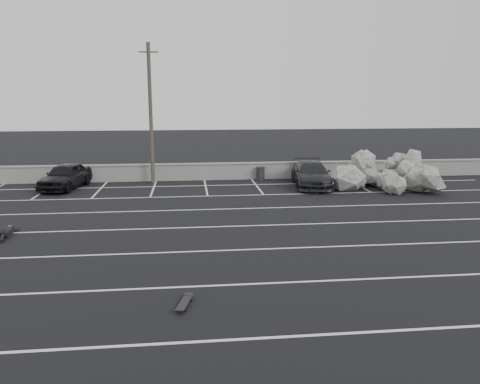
{
  "coord_description": "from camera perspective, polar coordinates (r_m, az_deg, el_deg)",
  "views": [
    {
      "loc": [
        0.05,
        -15.21,
        5.15
      ],
      "look_at": [
        2.28,
        5.02,
        1.0
      ],
      "focal_mm": 35.0,
      "sensor_mm": 36.0,
      "label": 1
    }
  ],
  "objects": [
    {
      "name": "trash_bin",
      "position": [
        29.43,
        2.52,
        2.28
      ],
      "size": [
        0.62,
        0.62,
        0.84
      ],
      "rotation": [
        0.0,
        0.0,
        0.14
      ],
      "color": "#252527",
      "rests_on": "ground"
    },
    {
      "name": "riprap_pile",
      "position": [
        28.09,
        18.06,
        1.78
      ],
      "size": [
        5.88,
        5.22,
        1.79
      ],
      "color": "#A6A29B",
      "rests_on": "ground"
    },
    {
      "name": "person",
      "position": [
        19.93,
        -26.62,
        -4.03
      ],
      "size": [
        1.32,
        2.43,
        0.45
      ],
      "primitive_type": null,
      "rotation": [
        0.0,
        0.0,
        0.1
      ],
      "color": "black",
      "rests_on": "ground"
    },
    {
      "name": "car_left",
      "position": [
        28.44,
        -20.51,
        1.85
      ],
      "size": [
        2.55,
        4.54,
        1.46
      ],
      "primitive_type": "imported",
      "rotation": [
        0.0,
        0.0,
        -0.2
      ],
      "color": "black",
      "rests_on": "ground"
    },
    {
      "name": "stall_lines",
      "position": [
        20.28,
        -6.48,
        -3.25
      ],
      "size": [
        36.0,
        20.05,
        0.01
      ],
      "color": "silver",
      "rests_on": "ground"
    },
    {
      "name": "seawall",
      "position": [
        29.57,
        -6.33,
        2.5
      ],
      "size": [
        50.0,
        0.45,
        1.06
      ],
      "color": "gray",
      "rests_on": "ground"
    },
    {
      "name": "skateboard",
      "position": [
        12.11,
        -6.8,
        -13.3
      ],
      "size": [
        0.43,
        0.89,
        0.1
      ],
      "rotation": [
        0.0,
        0.0,
        -0.25
      ],
      "color": "black",
      "rests_on": "ground"
    },
    {
      "name": "ground",
      "position": [
        16.06,
        -6.2,
        -7.25
      ],
      "size": [
        120.0,
        120.0,
        0.0
      ],
      "primitive_type": "plane",
      "color": "black",
      "rests_on": "ground"
    },
    {
      "name": "car_right",
      "position": [
        27.62,
        8.71,
        2.16
      ],
      "size": [
        2.6,
        5.16,
        1.44
      ],
      "primitive_type": "imported",
      "rotation": [
        0.0,
        0.0,
        -0.12
      ],
      "color": "black",
      "rests_on": "ground"
    },
    {
      "name": "utility_pole",
      "position": [
        28.51,
        -10.84,
        9.36
      ],
      "size": [
        1.1,
        0.22,
        8.24
      ],
      "color": "#4C4238",
      "rests_on": "ground"
    }
  ]
}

